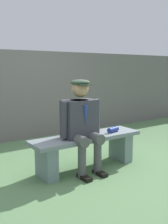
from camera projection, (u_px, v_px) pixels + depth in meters
The scene contains 5 objects.
ground_plane at pixel (87, 168), 3.93m from camera, with size 30.00×30.00×0.00m, color #567E4F.
bench at pixel (87, 146), 3.88m from camera, with size 1.70×0.46×0.50m.
seated_man at pixel (81, 120), 3.70m from camera, with size 0.64×0.58×1.31m.
rolled_magazine at pixel (113, 130), 4.04m from camera, with size 0.08×0.08×0.20m, color navy.
stadium_wall at pixel (28, 95), 5.56m from camera, with size 12.00×0.24×1.82m, color #65605E.
Camera 1 is at (2.15, 3.07, 1.45)m, focal length 42.50 mm.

